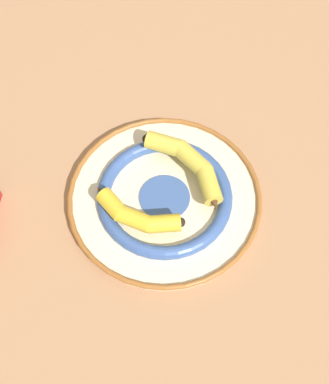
% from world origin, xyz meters
% --- Properties ---
extents(ground_plane, '(2.80, 2.80, 0.00)m').
position_xyz_m(ground_plane, '(0.00, 0.00, 0.00)').
color(ground_plane, '#A87A56').
extents(decorative_bowl, '(0.35, 0.35, 0.03)m').
position_xyz_m(decorative_bowl, '(-0.02, 0.01, 0.01)').
color(decorative_bowl, beige).
rests_on(decorative_bowl, ground_plane).
extents(banana_a, '(0.15, 0.10, 0.03)m').
position_xyz_m(banana_a, '(-0.04, 0.08, 0.05)').
color(banana_a, gold).
rests_on(banana_a, decorative_bowl).
extents(banana_b, '(0.20, 0.08, 0.03)m').
position_xyz_m(banana_b, '(-0.01, -0.06, 0.05)').
color(banana_b, gold).
rests_on(banana_b, decorative_bowl).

